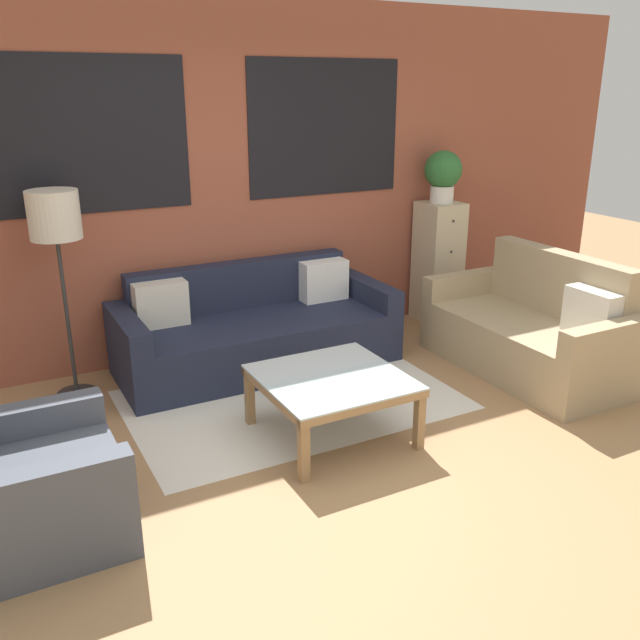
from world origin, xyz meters
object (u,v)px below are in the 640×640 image
at_px(floor_lamp, 55,225).
at_px(settee_vintage, 531,333).
at_px(armchair_corner, 29,488).
at_px(couch_dark, 255,332).
at_px(drawer_cabinet, 438,262).
at_px(potted_plant, 443,173).
at_px(coffee_table, 332,385).

bearing_deg(floor_lamp, settee_vintage, -20.44).
bearing_deg(settee_vintage, armchair_corner, -173.61).
xyz_separation_m(couch_dark, drawer_cabinet, (1.96, 0.22, 0.29)).
xyz_separation_m(drawer_cabinet, potted_plant, (-0.00, 0.00, 0.82)).
bearing_deg(potted_plant, drawer_cabinet, -90.00).
bearing_deg(potted_plant, couch_dark, -173.47).
xyz_separation_m(settee_vintage, armchair_corner, (-3.70, -0.41, -0.03)).
relative_size(armchair_corner, coffee_table, 0.97).
distance_m(coffee_table, floor_lamp, 2.15).
bearing_deg(floor_lamp, drawer_cabinet, 2.43).
bearing_deg(drawer_cabinet, floor_lamp, -177.57).
bearing_deg(coffee_table, potted_plant, 37.78).
distance_m(armchair_corner, floor_lamp, 1.95).
distance_m(coffee_table, drawer_cabinet, 2.54).
bearing_deg(settee_vintage, drawer_cabinet, 85.50).
height_order(settee_vintage, armchair_corner, settee_vintage).
bearing_deg(armchair_corner, drawer_cabinet, 24.87).
bearing_deg(potted_plant, coffee_table, -142.22).
height_order(settee_vintage, drawer_cabinet, drawer_cabinet).
distance_m(couch_dark, floor_lamp, 1.70).
relative_size(couch_dark, potted_plant, 4.69).
relative_size(couch_dark, armchair_corner, 2.60).
distance_m(couch_dark, armchair_corner, 2.40).
xyz_separation_m(armchair_corner, floor_lamp, (0.46, 1.62, 0.98)).
bearing_deg(couch_dark, drawer_cabinet, 6.53).
bearing_deg(coffee_table, settee_vintage, 6.06).
bearing_deg(drawer_cabinet, coffee_table, -142.22).
height_order(couch_dark, potted_plant, potted_plant).
height_order(armchair_corner, floor_lamp, floor_lamp).
bearing_deg(coffee_table, couch_dark, 88.30).
bearing_deg(couch_dark, armchair_corner, -140.14).
relative_size(armchair_corner, potted_plant, 1.80).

